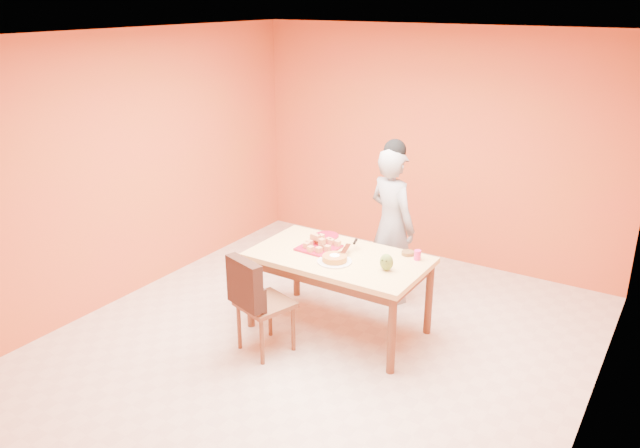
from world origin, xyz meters
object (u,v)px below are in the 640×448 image
Objects in this scene: dining_chair at (264,302)px; red_dinner_plate at (327,236)px; dining_table at (339,265)px; person at (392,225)px; egg_ornament at (386,262)px; magenta_glass at (417,255)px; pastry_platter at (319,248)px; checker_tin at (408,253)px; sponge_cake at (335,258)px.

red_dinner_plate is at bearing 105.86° from dining_chair.
dining_table is 0.88m from person.
egg_ornament is 1.70× the size of magenta_glass.
dining_chair is (-0.36, -0.67, -0.19)m from dining_table.
red_dinner_plate is at bearing 134.82° from dining_table.
magenta_glass is at bearing 16.09° from pastry_platter.
dining_table is 0.99× the size of person.
checker_tin is (0.89, 1.02, 0.30)m from dining_chair.
checker_tin is at bearing 155.54° from magenta_glass.
dining_table is 0.78m from dining_chair.
egg_ornament is at bearing -110.67° from magenta_glass.
magenta_glass is (0.99, -0.05, 0.04)m from red_dinner_plate.
pastry_platter is at bearing -71.48° from red_dinner_plate.
sponge_cake is 0.69m from checker_tin.
checker_tin is at bearing 0.00° from red_dinner_plate.
checker_tin is at bearing 33.82° from dining_table.
dining_table is at bearing 105.03° from person.
pastry_platter is 0.34m from sponge_cake.
person is at bearing 86.20° from sponge_cake.
person is 10.61× the size of egg_ornament.
pastry_platter is at bearing 89.03° from person.
checker_tin is (0.87, 0.00, 0.01)m from red_dinner_plate.
dining_table is at bearing -146.18° from checker_tin.
magenta_glass is at bearing -3.13° from red_dinner_plate.
red_dinner_plate is (0.02, 1.02, 0.29)m from dining_chair.
person reaches higher than egg_ornament.
dining_chair is 10.36× the size of magenta_glass.
dining_table is 0.64m from checker_tin.
checker_tin is (-0.12, 0.05, -0.03)m from magenta_glass.
sponge_cake is (0.29, -0.19, 0.03)m from pastry_platter.
checker_tin is at bearing 21.99° from pastry_platter.
pastry_platter is 0.92m from magenta_glass.
sponge_cake reaches higher than checker_tin.
dining_table is 4.71× the size of pastry_platter.
person is 6.69× the size of red_dinner_plate.
sponge_cake is (0.39, -0.50, 0.03)m from red_dinner_plate.
egg_ornament is at bearing -25.52° from red_dinner_plate.
checker_tin is (0.41, -0.52, -0.03)m from person.
red_dinner_plate is 0.95m from egg_ornament.
pastry_platter is 2.24× the size of egg_ornament.
pastry_platter is 3.80× the size of magenta_glass.
egg_ornament is (0.51, -0.06, 0.17)m from dining_table.
sponge_cake is 0.75m from magenta_glass.
magenta_glass is 0.79× the size of checker_tin.
egg_ornament reaches higher than dining_table.
pastry_platter reaches higher than red_dinner_plate.
egg_ornament is (0.40, -0.92, 0.03)m from person.
person reaches higher than dining_table.
dining_table is 0.50m from red_dinner_plate.
dining_chair is 1.43m from magenta_glass.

